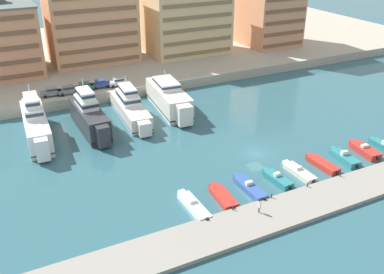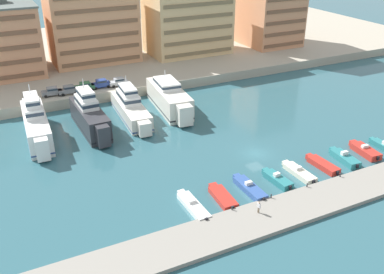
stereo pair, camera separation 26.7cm
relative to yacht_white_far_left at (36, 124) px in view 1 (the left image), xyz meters
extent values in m
plane|color=#2D5B66|center=(31.25, -21.90, -2.75)|extent=(400.00, 400.00, 0.00)
cube|color=#ADA38E|center=(31.25, 45.96, -1.69)|extent=(180.00, 70.00, 2.13)
cube|color=gray|center=(31.25, -36.99, -2.47)|extent=(120.00, 6.38, 0.56)
cube|color=white|center=(0.00, 0.08, -0.65)|extent=(4.49, 17.01, 4.21)
cube|color=white|center=(-0.41, -9.18, -0.54)|extent=(2.14, 1.96, 3.58)
cube|color=#334C7F|center=(0.00, 0.08, -2.02)|extent=(4.53, 17.18, 0.24)
cube|color=white|center=(0.06, 1.34, 2.30)|extent=(3.23, 7.20, 1.67)
cube|color=#233342|center=(0.06, 1.34, 2.46)|extent=(3.27, 7.28, 0.60)
cube|color=white|center=(0.06, 1.34, 3.88)|extent=(2.52, 5.62, 1.49)
cube|color=#233342|center=(0.06, 1.34, 4.03)|extent=(2.55, 5.68, 0.54)
cylinder|color=silver|center=(0.11, 2.41, 5.52)|extent=(0.16, 0.16, 1.80)
cube|color=white|center=(0.40, 8.95, -1.60)|extent=(3.21, 1.04, 0.20)
cube|color=#333338|center=(9.18, -0.79, -0.63)|extent=(4.17, 14.49, 4.26)
cube|color=#333338|center=(9.40, -8.84, -0.52)|extent=(2.13, 1.95, 3.62)
cube|color=black|center=(9.18, -0.79, -2.01)|extent=(4.21, 14.63, 0.24)
cube|color=white|center=(9.15, 0.29, 2.32)|extent=(3.11, 6.12, 1.64)
cube|color=#233342|center=(9.15, 0.29, 2.49)|extent=(3.15, 6.18, 0.59)
cube|color=white|center=(9.15, 0.29, 3.88)|extent=(2.43, 4.77, 1.49)
cube|color=#233342|center=(9.15, 0.29, 4.03)|extent=(2.46, 4.82, 0.54)
cylinder|color=silver|center=(9.13, 1.19, 5.53)|extent=(0.16, 0.16, 1.80)
cube|color=#333338|center=(8.98, 6.85, -1.58)|extent=(3.24, 0.99, 0.20)
cube|color=silver|center=(17.60, 1.18, -1.29)|extent=(4.93, 16.31, 2.92)
cube|color=silver|center=(17.09, -7.77, -1.22)|extent=(2.32, 2.13, 2.48)
cube|color=#334C7F|center=(17.60, 1.18, -2.24)|extent=(4.98, 16.47, 0.24)
cube|color=white|center=(17.66, 2.38, 1.05)|extent=(3.52, 6.93, 1.77)
cube|color=#233342|center=(17.66, 2.38, 1.23)|extent=(3.56, 7.00, 0.64)
cube|color=white|center=(17.66, 2.38, 2.59)|extent=(2.74, 5.41, 1.31)
cube|color=#233342|center=(17.66, 2.38, 2.73)|extent=(2.78, 5.46, 0.47)
cylinder|color=silver|center=(17.72, 3.39, 4.15)|extent=(0.16, 0.16, 1.80)
cube|color=silver|center=(18.08, 9.67, -1.95)|extent=(3.46, 1.09, 0.20)
cube|color=silver|center=(26.00, 1.94, -0.56)|extent=(6.20, 16.25, 4.38)
cube|color=silver|center=(25.22, -7.06, -0.45)|extent=(2.86, 2.64, 3.72)
cube|color=black|center=(26.00, 1.94, -1.99)|extent=(6.26, 16.42, 0.24)
cube|color=white|center=(26.10, 3.13, 2.30)|extent=(4.34, 6.98, 1.35)
cube|color=#233342|center=(26.10, 3.13, 2.44)|extent=(4.39, 7.05, 0.49)
cylinder|color=silver|center=(26.19, 4.12, 3.88)|extent=(0.16, 0.16, 1.80)
cube|color=silver|center=(26.73, 10.30, -1.55)|extent=(4.18, 1.25, 0.20)
cube|color=white|center=(15.29, -30.96, -2.40)|extent=(1.96, 6.59, 0.71)
cube|color=white|center=(15.21, -27.32, -2.40)|extent=(1.01, 0.84, 0.61)
cube|color=silver|center=(15.28, -30.47, -1.83)|extent=(1.01, 0.62, 0.42)
cube|color=#283847|center=(15.27, -30.19, -1.77)|extent=(0.90, 0.10, 0.25)
cube|color=black|center=(15.38, -34.42, -2.25)|extent=(0.37, 0.29, 0.60)
cube|color=red|center=(19.79, -30.90, -2.38)|extent=(2.41, 5.42, 0.76)
cube|color=red|center=(19.98, -27.84, -2.38)|extent=(1.20, 1.01, 0.64)
cube|color=black|center=(19.62, -33.73, -2.23)|extent=(0.38, 0.30, 0.60)
cube|color=#33569E|center=(24.28, -30.76, -2.32)|extent=(1.92, 6.19, 0.87)
cube|color=#33569E|center=(24.25, -27.30, -2.32)|extent=(1.03, 0.85, 0.74)
cube|color=silver|center=(24.28, -30.29, -1.65)|extent=(1.03, 0.61, 0.47)
cube|color=#283847|center=(24.28, -30.01, -1.58)|extent=(0.93, 0.09, 0.28)
cube|color=black|center=(24.31, -34.02, -2.17)|extent=(0.36, 0.28, 0.60)
cube|color=teal|center=(29.15, -30.65, -2.28)|extent=(2.07, 4.99, 0.95)
cube|color=teal|center=(28.97, -27.86, -2.28)|extent=(1.01, 0.85, 0.81)
cube|color=silver|center=(29.13, -30.28, -1.56)|extent=(1.00, 0.66, 0.49)
cube|color=#283847|center=(29.11, -30.00, -1.49)|extent=(0.88, 0.14, 0.29)
cube|color=black|center=(29.32, -33.26, -2.13)|extent=(0.38, 0.30, 0.60)
cube|color=beige|center=(33.34, -30.38, -2.36)|extent=(1.98, 5.77, 0.78)
cube|color=beige|center=(33.27, -27.15, -2.36)|extent=(1.03, 0.85, 0.66)
cube|color=silver|center=(33.33, -29.95, -1.75)|extent=(1.03, 0.62, 0.45)
cube|color=#283847|center=(33.33, -29.67, -1.68)|extent=(0.93, 0.10, 0.27)
cube|color=black|center=(33.41, -33.43, -2.21)|extent=(0.37, 0.29, 0.60)
cube|color=red|center=(38.04, -30.25, -2.30)|extent=(2.12, 5.49, 0.90)
cube|color=red|center=(37.89, -27.18, -2.30)|extent=(1.06, 0.88, 0.76)
cube|color=black|center=(38.19, -33.13, -2.15)|extent=(0.37, 0.30, 0.60)
cube|color=teal|center=(42.49, -30.25, -2.25)|extent=(2.46, 5.44, 1.01)
cube|color=teal|center=(42.79, -27.23, -2.25)|extent=(1.16, 0.98, 0.85)
cube|color=silver|center=(42.53, -29.86, -1.45)|extent=(1.13, 0.70, 0.60)
cube|color=#283847|center=(42.56, -29.58, -1.36)|extent=(0.98, 0.17, 0.36)
cube|color=black|center=(42.22, -33.06, -2.10)|extent=(0.39, 0.31, 0.60)
cube|color=red|center=(47.23, -29.94, -2.22)|extent=(2.61, 5.35, 1.06)
cube|color=red|center=(47.52, -26.95, -2.22)|extent=(1.25, 1.06, 0.90)
cube|color=silver|center=(47.26, -29.56, -1.47)|extent=(1.22, 0.71, 0.45)
cube|color=#283847|center=(47.29, -29.28, -1.40)|extent=(1.06, 0.18, 0.27)
cube|color=black|center=(46.96, -32.70, -2.07)|extent=(0.39, 0.31, 0.60)
cube|color=teal|center=(51.50, -27.26, -2.30)|extent=(0.87, 0.72, 0.77)
cube|color=#283847|center=(51.44, -29.66, -1.48)|extent=(0.78, 0.10, 0.34)
cube|color=slate|center=(5.14, 14.16, 0.10)|extent=(4.16, 1.85, 0.80)
cube|color=slate|center=(5.29, 14.16, 0.84)|extent=(2.15, 1.63, 0.68)
cube|color=#1E2833|center=(5.29, 14.16, 0.84)|extent=(2.11, 1.65, 0.37)
cylinder|color=black|center=(3.76, 13.36, -0.30)|extent=(0.65, 0.24, 0.64)
cylinder|color=black|center=(3.82, 15.06, -0.30)|extent=(0.65, 0.24, 0.64)
cylinder|color=black|center=(6.46, 13.27, -0.30)|extent=(0.65, 0.24, 0.64)
cylinder|color=black|center=(6.52, 14.97, -0.30)|extent=(0.65, 0.24, 0.64)
cube|color=slate|center=(8.43, 13.68, 0.10)|extent=(4.12, 1.74, 0.80)
cube|color=slate|center=(8.58, 13.68, 0.84)|extent=(2.12, 1.58, 0.68)
cube|color=#1E2833|center=(8.58, 13.68, 0.84)|extent=(2.07, 1.60, 0.37)
cylinder|color=black|center=(7.09, 12.81, -0.30)|extent=(0.64, 0.23, 0.64)
cylinder|color=black|center=(7.07, 14.51, -0.30)|extent=(0.64, 0.23, 0.64)
cylinder|color=black|center=(9.79, 12.84, -0.30)|extent=(0.64, 0.23, 0.64)
cylinder|color=black|center=(9.77, 14.54, -0.30)|extent=(0.64, 0.23, 0.64)
cube|color=#2D6642|center=(11.91, 14.27, 0.10)|extent=(4.16, 1.85, 0.80)
cube|color=#2D6642|center=(12.06, 14.26, 0.84)|extent=(2.15, 1.63, 0.68)
cube|color=#1E2833|center=(12.06, 14.26, 0.84)|extent=(2.11, 1.65, 0.37)
cylinder|color=black|center=(10.53, 13.47, -0.30)|extent=(0.65, 0.24, 0.64)
cylinder|color=black|center=(10.59, 15.17, -0.30)|extent=(0.65, 0.24, 0.64)
cylinder|color=black|center=(13.23, 13.37, -0.30)|extent=(0.65, 0.24, 0.64)
cylinder|color=black|center=(13.29, 15.07, -0.30)|extent=(0.65, 0.24, 0.64)
cube|color=#28428E|center=(15.46, 14.43, 0.10)|extent=(4.11, 1.71, 0.80)
cube|color=#28428E|center=(15.61, 14.43, 0.84)|extent=(2.11, 1.57, 0.68)
cube|color=#1E2833|center=(15.61, 14.43, 0.84)|extent=(2.06, 1.58, 0.37)
cylinder|color=black|center=(14.12, 13.58, -0.30)|extent=(0.64, 0.22, 0.64)
cylinder|color=black|center=(14.11, 15.28, -0.30)|extent=(0.64, 0.22, 0.64)
cylinder|color=black|center=(16.82, 13.59, -0.30)|extent=(0.64, 0.22, 0.64)
cylinder|color=black|center=(16.81, 15.29, -0.30)|extent=(0.64, 0.22, 0.64)
cube|color=#B7BCC1|center=(19.22, 13.94, 0.10)|extent=(4.11, 1.73, 0.80)
cube|color=#B7BCC1|center=(19.37, 13.94, 0.84)|extent=(2.11, 1.58, 0.68)
cube|color=#1E2833|center=(19.37, 13.94, 0.84)|extent=(2.07, 1.59, 0.37)
cylinder|color=black|center=(17.88, 13.08, -0.30)|extent=(0.64, 0.22, 0.64)
cylinder|color=black|center=(17.86, 14.78, -0.30)|extent=(0.64, 0.22, 0.64)
cylinder|color=black|center=(20.58, 13.10, -0.30)|extent=(0.64, 0.22, 0.64)
cylinder|color=black|center=(20.56, 14.80, -0.30)|extent=(0.64, 0.22, 0.64)
cube|color=tan|center=(19.78, 35.13, 8.55)|extent=(21.05, 12.97, 18.33)
cube|color=brown|center=(19.78, 28.55, 0.91)|extent=(19.37, 0.24, 0.90)
cube|color=brown|center=(19.78, 28.55, 3.96)|extent=(19.37, 0.24, 0.90)
cube|color=brown|center=(19.78, 28.55, 7.02)|extent=(19.37, 0.24, 0.90)
cube|color=brown|center=(19.78, 28.55, 10.07)|extent=(19.37, 0.24, 0.90)
cube|color=brown|center=(19.78, 28.55, 13.13)|extent=(19.37, 0.24, 0.90)
cube|color=#E0BC84|center=(44.62, 32.10, 8.53)|extent=(21.07, 13.95, 18.30)
cube|color=#7B6748|center=(44.62, 25.03, 0.90)|extent=(19.38, 0.24, 0.90)
cube|color=#7B6748|center=(44.62, 25.03, 3.95)|extent=(19.38, 0.24, 0.90)
cube|color=#7B6748|center=(44.62, 25.03, 7.00)|extent=(19.38, 0.24, 0.90)
cube|color=#7B6748|center=(44.62, 25.03, 10.05)|extent=(19.38, 0.24, 0.90)
cube|color=#7B6748|center=(44.62, 25.03, 13.10)|extent=(19.38, 0.24, 0.90)
cube|color=tan|center=(69.71, 30.98, 10.09)|extent=(14.37, 17.58, 21.41)
cube|color=brown|center=(69.71, 22.08, 0.91)|extent=(13.22, 0.24, 0.90)
cube|color=brown|center=(69.71, 22.08, 3.97)|extent=(13.22, 0.24, 0.90)
cube|color=brown|center=(69.71, 22.08, 7.03)|extent=(13.22, 0.24, 0.90)
cube|color=brown|center=(69.71, 22.08, 10.09)|extent=(13.22, 0.24, 0.90)
cylinder|color=#7A6B56|center=(22.04, -35.97, -1.79)|extent=(0.13, 0.13, 0.81)
cylinder|color=#7A6B56|center=(22.07, -36.13, -1.79)|extent=(0.13, 0.13, 0.81)
cube|color=silver|center=(22.05, -36.05, -1.07)|extent=(0.30, 0.48, 0.62)
cylinder|color=silver|center=(22.00, -35.79, -1.12)|extent=(0.10, 0.10, 0.62)
cylinder|color=silver|center=(22.11, -36.32, -1.12)|extent=(0.10, 0.10, 0.62)
sphere|color=tan|center=(22.05, -36.05, -0.65)|extent=(0.22, 0.22, 0.22)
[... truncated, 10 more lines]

